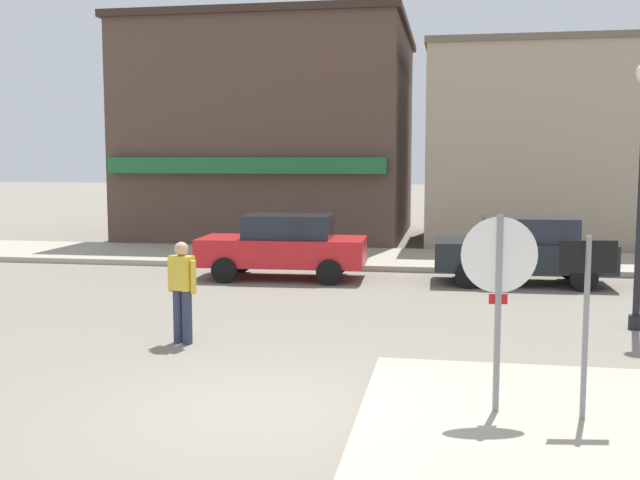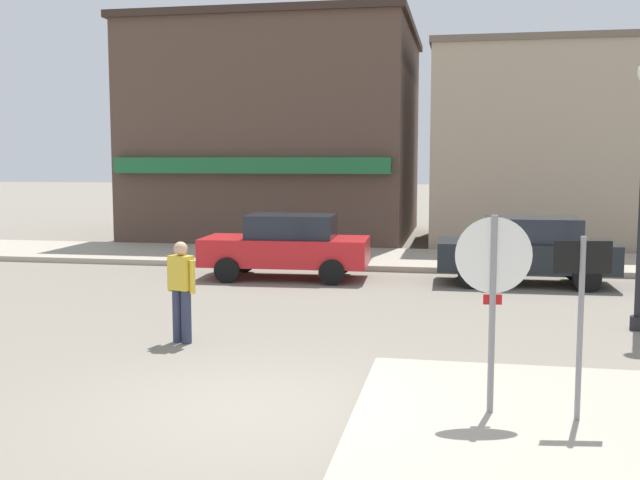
{
  "view_description": "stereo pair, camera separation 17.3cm",
  "coord_description": "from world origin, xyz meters",
  "views": [
    {
      "loc": [
        2.15,
        -8.16,
        2.88
      ],
      "look_at": [
        -0.06,
        4.5,
        1.5
      ],
      "focal_mm": 42.0,
      "sensor_mm": 36.0,
      "label": 1
    },
    {
      "loc": [
        2.32,
        -8.13,
        2.88
      ],
      "look_at": [
        -0.06,
        4.5,
        1.5
      ],
      "focal_mm": 42.0,
      "sensor_mm": 36.0,
      "label": 2
    }
  ],
  "objects": [
    {
      "name": "ground_plane",
      "position": [
        0.0,
        0.0,
        0.0
      ],
      "size": [
        160.0,
        160.0,
        0.0
      ],
      "primitive_type": "plane",
      "color": "gray"
    },
    {
      "name": "kerb_far",
      "position": [
        0.0,
        12.91,
        0.07
      ],
      "size": [
        80.0,
        4.0,
        0.15
      ],
      "primitive_type": "cube",
      "color": "#A89E8C",
      "rests_on": "ground"
    },
    {
      "name": "stop_sign",
      "position": [
        2.68,
        -0.02,
        1.52
      ],
      "size": [
        0.81,
        0.13,
        2.3
      ],
      "color": "gray",
      "rests_on": "ground"
    },
    {
      "name": "one_way_sign",
      "position": [
        3.57,
        -0.1,
        1.33
      ],
      "size": [
        0.6,
        0.1,
        2.1
      ],
      "color": "gray",
      "rests_on": "ground"
    },
    {
      "name": "parked_car_nearest",
      "position": [
        -1.81,
        9.45,
        0.81
      ],
      "size": [
        4.07,
        2.02,
        1.56
      ],
      "color": "red",
      "rests_on": "ground"
    },
    {
      "name": "parked_car_second",
      "position": [
        3.85,
        9.64,
        0.81
      ],
      "size": [
        4.03,
        1.93,
        1.56
      ],
      "color": "black",
      "rests_on": "ground"
    },
    {
      "name": "pedestrian_crossing_near",
      "position": [
        -1.97,
        2.86,
        0.87
      ],
      "size": [
        0.55,
        0.33,
        1.61
      ],
      "color": "#2D334C",
      "rests_on": "ground"
    },
    {
      "name": "building_corner_shop",
      "position": [
        -4.29,
        19.71,
        3.84
      ],
      "size": [
        9.76,
        10.11,
        7.68
      ],
      "color": "brown",
      "rests_on": "ground"
    },
    {
      "name": "building_storefront_left_near",
      "position": [
        4.96,
        18.83,
        3.3
      ],
      "size": [
        7.35,
        7.57,
        6.6
      ],
      "color": "tan",
      "rests_on": "ground"
    }
  ]
}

